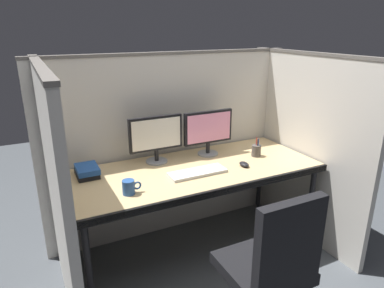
% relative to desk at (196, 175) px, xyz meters
% --- Properties ---
extents(ground_plane, '(8.00, 8.00, 0.00)m').
position_rel_desk_xyz_m(ground_plane, '(0.00, -0.29, -0.69)').
color(ground_plane, '#4C5156').
extents(cubicle_partition_rear, '(2.21, 0.06, 1.57)m').
position_rel_desk_xyz_m(cubicle_partition_rear, '(0.00, 0.46, 0.10)').
color(cubicle_partition_rear, beige).
rests_on(cubicle_partition_rear, ground).
extents(cubicle_partition_left, '(0.06, 1.41, 1.57)m').
position_rel_desk_xyz_m(cubicle_partition_left, '(-0.99, -0.09, 0.10)').
color(cubicle_partition_left, beige).
rests_on(cubicle_partition_left, ground).
extents(cubicle_partition_right, '(0.06, 1.41, 1.57)m').
position_rel_desk_xyz_m(cubicle_partition_right, '(0.99, -0.09, 0.10)').
color(cubicle_partition_right, beige).
rests_on(cubicle_partition_right, ground).
extents(desk, '(1.90, 0.80, 0.74)m').
position_rel_desk_xyz_m(desk, '(0.00, 0.00, 0.00)').
color(desk, tan).
rests_on(desk, ground).
extents(office_chair, '(0.52, 0.52, 0.97)m').
position_rel_desk_xyz_m(office_chair, '(-0.01, -0.92, -0.33)').
color(office_chair, black).
rests_on(office_chair, ground).
extents(monitor_left, '(0.43, 0.17, 0.37)m').
position_rel_desk_xyz_m(monitor_left, '(-0.21, 0.26, 0.27)').
color(monitor_left, gray).
rests_on(monitor_left, desk).
extents(monitor_right, '(0.43, 0.17, 0.37)m').
position_rel_desk_xyz_m(monitor_right, '(0.23, 0.23, 0.27)').
color(monitor_right, gray).
rests_on(monitor_right, desk).
extents(keyboard_main, '(0.43, 0.15, 0.02)m').
position_rel_desk_xyz_m(keyboard_main, '(-0.03, -0.09, 0.06)').
color(keyboard_main, silver).
rests_on(keyboard_main, desk).
extents(computer_mouse, '(0.06, 0.10, 0.04)m').
position_rel_desk_xyz_m(computer_mouse, '(0.36, -0.12, 0.07)').
color(computer_mouse, black).
rests_on(computer_mouse, desk).
extents(book_stack, '(0.15, 0.22, 0.08)m').
position_rel_desk_xyz_m(book_stack, '(-0.76, 0.23, 0.09)').
color(book_stack, black).
rests_on(book_stack, desk).
extents(pen_cup, '(0.08, 0.08, 0.16)m').
position_rel_desk_xyz_m(pen_cup, '(0.57, 0.02, 0.10)').
color(pen_cup, '#4C4742').
rests_on(pen_cup, desk).
extents(coffee_mug, '(0.13, 0.08, 0.09)m').
position_rel_desk_xyz_m(coffee_mug, '(-0.57, -0.18, 0.10)').
color(coffee_mug, '#264C8C').
rests_on(coffee_mug, desk).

